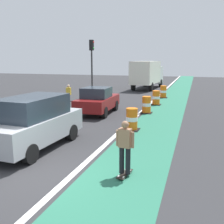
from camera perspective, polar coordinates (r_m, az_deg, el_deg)
ground_plane at (r=8.55m, az=-14.82°, el=-12.83°), size 100.00×100.00×0.00m
bike_lane_strip at (r=18.95m, az=11.51°, el=0.53°), size 2.50×80.00×0.01m
lane_divider_stripe at (r=19.16m, az=7.05°, el=0.79°), size 0.20×80.00×0.01m
skateboarder_on_lane at (r=7.88m, az=2.78°, el=-7.43°), size 0.56×0.82×1.69m
parked_suv_nearest at (r=10.78m, az=-16.30°, el=-2.10°), size 2.09×4.68×2.04m
parked_sedan_second at (r=17.11m, az=-3.12°, el=2.43°), size 2.03×4.16×1.70m
traffic_barrel_front at (r=13.13m, az=4.26°, el=-1.60°), size 0.73×0.73×1.09m
traffic_barrel_mid at (r=17.41m, az=7.37°, el=1.50°), size 0.73×0.73×1.09m
traffic_barrel_back at (r=20.71m, az=9.40°, el=2.98°), size 0.73×0.73×1.09m
traffic_barrel_far at (r=24.76m, az=10.90°, el=4.25°), size 0.73×0.73×1.09m
delivery_truck_down_block at (r=31.99m, az=7.57°, el=8.23°), size 2.80×7.74×3.23m
traffic_light_corner at (r=23.93m, az=-4.34°, el=11.31°), size 0.41×0.32×5.10m
pedestrian_crossing at (r=20.02m, az=-9.24°, el=3.66°), size 0.34×0.20×1.61m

